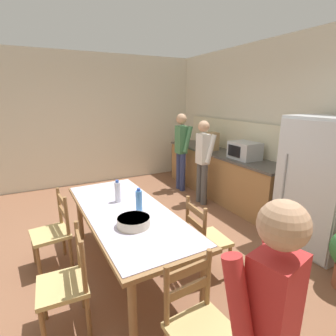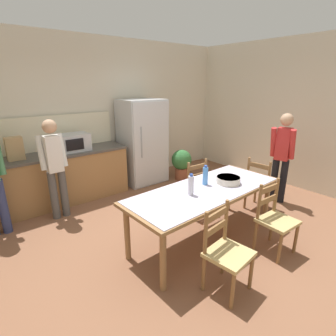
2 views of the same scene
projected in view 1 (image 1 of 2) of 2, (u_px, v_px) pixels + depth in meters
ground_plane at (137, 251)px, 3.45m from camera, size 8.32×8.32×0.00m
wall_back at (289, 130)px, 4.22m from camera, size 6.52×0.12×2.90m
wall_left at (84, 121)px, 5.87m from camera, size 0.12×5.20×2.90m
kitchen_counter at (220, 174)px, 5.29m from camera, size 3.09×0.66×0.91m
counter_splashback at (235, 136)px, 5.23m from camera, size 3.05×0.03×0.60m
refrigerator at (320, 185)px, 3.37m from camera, size 0.87×0.73×1.74m
microwave at (245, 151)px, 4.56m from camera, size 0.50×0.39×0.30m
paper_bag at (213, 141)px, 5.34m from camera, size 0.24×0.16×0.36m
dining_table at (127, 216)px, 2.91m from camera, size 2.23×0.95×0.76m
bottle_near_centre at (118, 192)px, 3.09m from camera, size 0.07×0.07×0.27m
bottle_off_centre at (139, 201)px, 2.81m from camera, size 0.07×0.07×0.27m
serving_bowl at (134, 221)px, 2.52m from camera, size 0.32×0.32×0.09m
chair_side_near_left at (53, 232)px, 3.05m from camera, size 0.47×0.45×0.91m
chair_side_far_right at (205, 239)px, 2.90m from camera, size 0.44×0.42×0.91m
chair_head_end at (199, 327)px, 1.80m from camera, size 0.43×0.45×0.91m
chair_side_near_right at (67, 284)px, 2.21m from camera, size 0.44×0.42×0.91m
person_at_sink at (181, 148)px, 5.53m from camera, size 0.41×0.28×1.64m
person_at_counter at (203, 158)px, 4.81m from camera, size 0.39×0.27×1.56m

